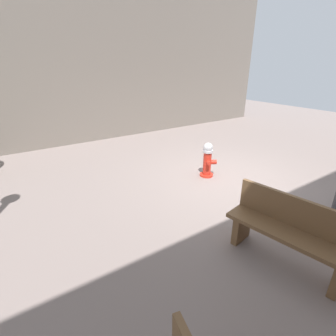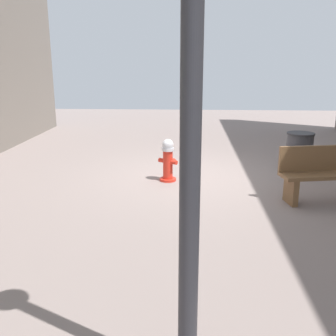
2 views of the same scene
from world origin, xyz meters
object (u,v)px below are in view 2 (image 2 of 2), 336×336
(street_lamp, at_px, (192,33))
(trash_bin, at_px, (299,152))
(fire_hydrant, at_px, (168,160))
(bench_near, at_px, (328,173))

(street_lamp, distance_m, trash_bin, 6.78)
(fire_hydrant, relative_size, bench_near, 0.50)
(trash_bin, bearing_deg, street_lamp, 68.26)
(bench_near, bearing_deg, trash_bin, -90.83)
(fire_hydrant, xyz_separation_m, street_lamp, (-0.43, 5.11, 2.07))
(street_lamp, bearing_deg, fire_hydrant, -85.25)
(street_lamp, bearing_deg, trash_bin, -111.74)
(fire_hydrant, relative_size, street_lamp, 0.21)
(street_lamp, xyz_separation_m, trash_bin, (-2.39, -6.00, -2.07))
(fire_hydrant, bearing_deg, street_lamp, 94.75)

